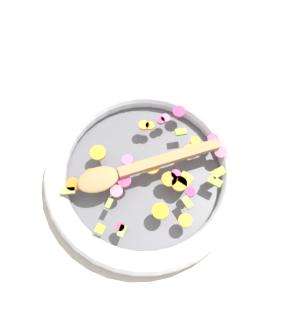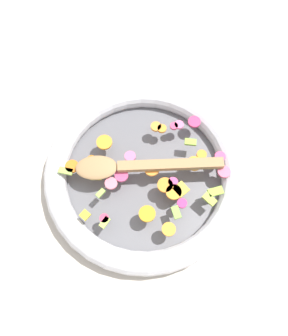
# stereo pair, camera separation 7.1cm
# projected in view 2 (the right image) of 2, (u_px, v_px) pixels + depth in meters

# --- Properties ---
(ground_plane) EXTENTS (4.00, 4.00, 0.00)m
(ground_plane) POSITION_uv_depth(u_px,v_px,m) (144.00, 176.00, 0.76)
(ground_plane) COLOR beige
(skillet) EXTENTS (0.45, 0.45, 0.05)m
(skillet) POSITION_uv_depth(u_px,v_px,m) (144.00, 173.00, 0.74)
(skillet) COLOR slate
(skillet) RESTS_ON ground_plane
(chopped_vegetables) EXTENTS (0.37, 0.27, 0.01)m
(chopped_vegetables) POSITION_uv_depth(u_px,v_px,m) (151.00, 173.00, 0.71)
(chopped_vegetables) COLOR orange
(chopped_vegetables) RESTS_ON skillet
(wooden_spoon) EXTENTS (0.32, 0.10, 0.01)m
(wooden_spoon) POSITION_uv_depth(u_px,v_px,m) (133.00, 166.00, 0.70)
(wooden_spoon) COLOR #A87F51
(wooden_spoon) RESTS_ON chopped_vegetables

